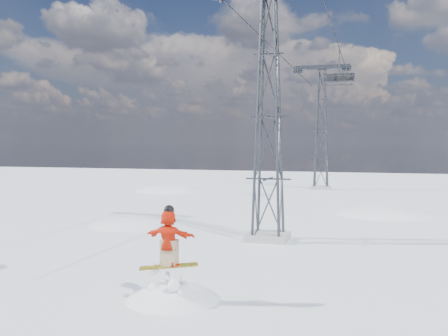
# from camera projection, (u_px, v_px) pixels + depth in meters

# --- Properties ---
(ground) EXTENTS (120.00, 120.00, 0.00)m
(ground) POSITION_uv_depth(u_px,v_px,m) (189.00, 289.00, 14.85)
(ground) COLOR white
(ground) RESTS_ON ground
(snow_terrain) EXTENTS (39.00, 37.00, 22.00)m
(snow_terrain) POSITION_uv_depth(u_px,v_px,m) (229.00, 330.00, 37.04)
(snow_terrain) COLOR white
(snow_terrain) RESTS_ON ground
(lift_tower_near) EXTENTS (5.20, 1.80, 11.43)m
(lift_tower_near) POSITION_uv_depth(u_px,v_px,m) (269.00, 118.00, 22.00)
(lift_tower_near) COLOR #999999
(lift_tower_near) RESTS_ON ground
(lift_tower_far) EXTENTS (5.20, 1.80, 11.43)m
(lift_tower_far) POSITION_uv_depth(u_px,v_px,m) (321.00, 130.00, 45.97)
(lift_tower_far) COLOR #999999
(lift_tower_far) RESTS_ON ground
(haul_cables) EXTENTS (4.46, 51.00, 0.06)m
(haul_cables) POSITION_uv_depth(u_px,v_px,m) (303.00, 44.00, 32.75)
(haul_cables) COLOR black
(haul_cables) RESTS_ON ground
(lift_chair_mid) EXTENTS (2.06, 0.59, 2.56)m
(lift_chair_mid) POSITION_uv_depth(u_px,v_px,m) (339.00, 78.00, 34.63)
(lift_chair_mid) COLOR black
(lift_chair_mid) RESTS_ON ground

